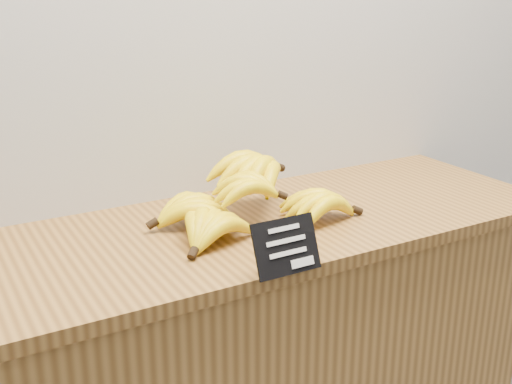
{
  "coord_description": "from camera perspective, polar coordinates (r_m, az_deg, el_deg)",
  "views": [
    {
      "loc": [
        -0.49,
        1.53,
        1.47
      ],
      "look_at": [
        0.17,
        2.7,
        1.02
      ],
      "focal_mm": 45.0,
      "sensor_mm": 36.0,
      "label": 1
    }
  ],
  "objects": [
    {
      "name": "counter_top",
      "position": [
        1.49,
        -0.95,
        -3.28
      ],
      "size": [
        1.55,
        0.54,
        0.03
      ],
      "primitive_type": "cube",
      "color": "olive",
      "rests_on": "counter"
    },
    {
      "name": "chalkboard_sign",
      "position": [
        1.23,
        2.71,
        -4.86
      ],
      "size": [
        0.14,
        0.05,
        0.1
      ],
      "primitive_type": "cube",
      "rotation": [
        -0.38,
        0.0,
        0.0
      ],
      "color": "black",
      "rests_on": "counter_top"
    },
    {
      "name": "banana_pile",
      "position": [
        1.47,
        -1.13,
        -0.73
      ],
      "size": [
        0.49,
        0.37,
        0.12
      ],
      "color": "yellow",
      "rests_on": "counter_top"
    }
  ]
}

